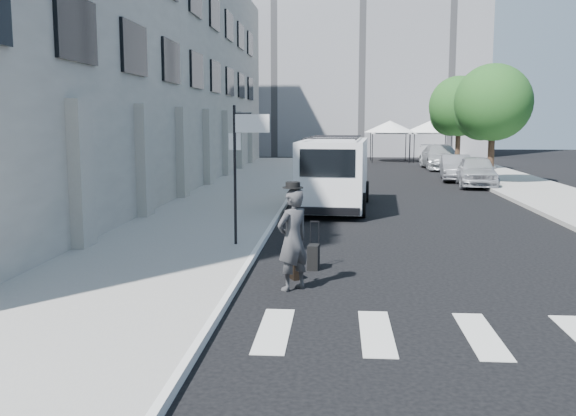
% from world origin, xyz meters
% --- Properties ---
extents(ground, '(120.00, 120.00, 0.00)m').
position_xyz_m(ground, '(0.00, 0.00, 0.00)').
color(ground, black).
rests_on(ground, ground).
extents(sidewalk_left, '(4.50, 48.00, 0.15)m').
position_xyz_m(sidewalk_left, '(-4.25, 16.00, 0.07)').
color(sidewalk_left, gray).
rests_on(sidewalk_left, ground).
extents(sidewalk_right, '(4.00, 56.00, 0.15)m').
position_xyz_m(sidewalk_right, '(9.00, 20.00, 0.07)').
color(sidewalk_right, gray).
rests_on(sidewalk_right, ground).
extents(building_left, '(10.00, 44.00, 12.00)m').
position_xyz_m(building_left, '(-11.50, 18.00, 6.00)').
color(building_left, gray).
rests_on(building_left, ground).
extents(building_far, '(22.00, 12.00, 25.00)m').
position_xyz_m(building_far, '(2.00, 50.00, 12.50)').
color(building_far, slate).
rests_on(building_far, ground).
extents(sign_pole, '(1.03, 0.07, 3.50)m').
position_xyz_m(sign_pole, '(-2.36, 3.20, 2.65)').
color(sign_pole, black).
rests_on(sign_pole, sidewalk_left).
extents(tree_near, '(3.80, 3.83, 6.03)m').
position_xyz_m(tree_near, '(7.50, 20.15, 3.97)').
color(tree_near, black).
rests_on(tree_near, ground).
extents(tree_far, '(3.80, 3.83, 6.03)m').
position_xyz_m(tree_far, '(7.50, 29.15, 3.97)').
color(tree_far, black).
rests_on(tree_far, ground).
extents(tent_left, '(4.00, 4.00, 3.20)m').
position_xyz_m(tent_left, '(4.00, 38.00, 2.71)').
color(tent_left, black).
rests_on(tent_left, ground).
extents(tent_right, '(4.00, 4.00, 3.20)m').
position_xyz_m(tent_right, '(7.20, 38.50, 2.71)').
color(tent_right, black).
rests_on(tent_right, ground).
extents(businessman, '(0.85, 0.85, 2.00)m').
position_xyz_m(businessman, '(-0.88, -0.55, 1.00)').
color(businessman, '#363639').
rests_on(businessman, ground).
extents(briefcase, '(0.30, 0.45, 0.34)m').
position_xyz_m(briefcase, '(-0.94, 0.35, 0.17)').
color(briefcase, black).
rests_on(briefcase, ground).
extents(suitcase, '(0.27, 0.40, 1.06)m').
position_xyz_m(suitcase, '(-0.54, 1.21, 0.28)').
color(suitcase, black).
rests_on(suitcase, ground).
extents(cargo_van, '(2.79, 6.98, 2.56)m').
position_xyz_m(cargo_van, '(-0.13, 11.16, 1.32)').
color(cargo_van, white).
rests_on(cargo_van, ground).
extents(parked_car_a, '(2.32, 4.71, 1.55)m').
position_xyz_m(parked_car_a, '(6.80, 19.43, 0.77)').
color(parked_car_a, '#ABADB3').
rests_on(parked_car_a, ground).
extents(parked_car_b, '(1.91, 4.33, 1.38)m').
position_xyz_m(parked_car_b, '(6.35, 22.59, 0.69)').
color(parked_car_b, slate).
rests_on(parked_car_b, ground).
extents(parked_car_c, '(2.39, 5.63, 1.62)m').
position_xyz_m(parked_car_c, '(6.80, 30.65, 0.81)').
color(parked_car_c, '#A4A8AC').
rests_on(parked_car_c, ground).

